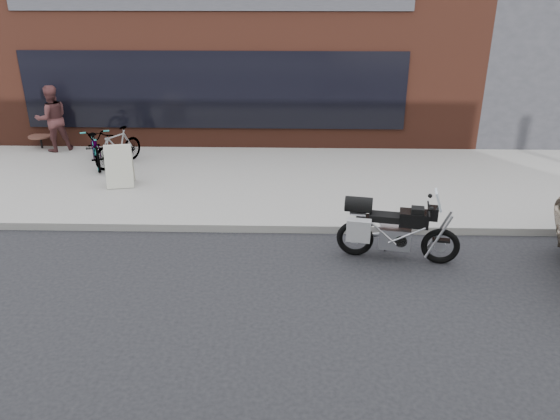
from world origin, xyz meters
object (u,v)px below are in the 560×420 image
cafe_table (40,137)px  cafe_patron_left (52,119)px  motorcycle (390,229)px  bicycle_front (96,145)px  sandwich_sign (119,165)px  bicycle_rear (118,147)px

cafe_table → cafe_patron_left: size_ratio=0.36×
motorcycle → cafe_table: size_ratio=3.32×
bicycle_front → cafe_table: size_ratio=3.04×
motorcycle → cafe_patron_left: (-7.94, 5.54, 0.45)m
cafe_table → sandwich_sign: bearing=-42.5°
cafe_table → cafe_patron_left: 0.77m
bicycle_front → sandwich_sign: bicycle_front is taller
sandwich_sign → cafe_patron_left: cafe_patron_left is taller
motorcycle → sandwich_sign: size_ratio=2.19×
sandwich_sign → motorcycle: bearing=-40.8°
sandwich_sign → cafe_table: (-2.97, 2.72, -0.14)m
bicycle_rear → cafe_table: 2.86m
motorcycle → bicycle_front: (-6.46, 4.40, 0.08)m
motorcycle → cafe_patron_left: bearing=155.5°
bicycle_front → cafe_table: 2.40m
bicycle_rear → cafe_table: (-2.52, 1.34, -0.13)m
cafe_table → cafe_patron_left: (0.50, -0.20, 0.54)m
bicycle_rear → cafe_patron_left: cafe_patron_left is taller
cafe_table → motorcycle: bearing=-34.2°
motorcycle → sandwich_sign: (-5.47, 3.02, 0.05)m
bicycle_rear → sandwich_sign: size_ratio=1.64×
bicycle_front → bicycle_rear: bearing=-22.7°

